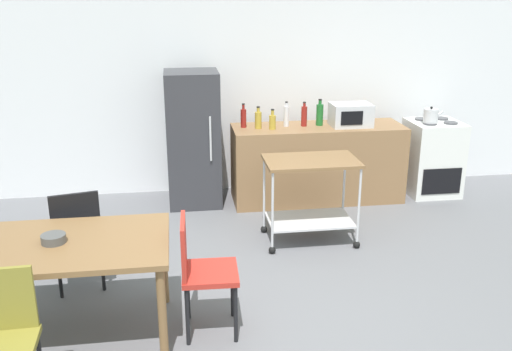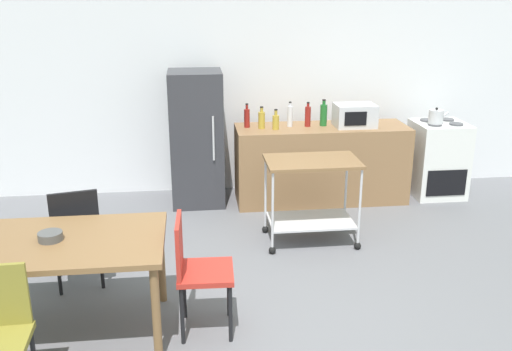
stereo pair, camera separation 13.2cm
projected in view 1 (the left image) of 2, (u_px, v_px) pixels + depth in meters
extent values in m
plane|color=slate|center=(284.00, 325.00, 4.26)|extent=(12.00, 12.00, 0.00)
cube|color=white|center=(235.00, 73.00, 6.81)|extent=(8.40, 0.12, 2.90)
cube|color=olive|center=(317.00, 163.00, 6.69)|extent=(2.00, 0.64, 0.90)
cube|color=brown|center=(59.00, 245.00, 3.89)|extent=(1.50, 0.90, 0.04)
cylinder|color=brown|center=(162.00, 315.00, 3.74)|extent=(0.06, 0.06, 0.71)
cylinder|color=brown|center=(164.00, 262.00, 4.47)|extent=(0.06, 0.06, 0.71)
cube|color=olive|center=(1.00, 299.00, 3.30)|extent=(0.38, 0.04, 0.40)
cube|color=#B72D23|center=(210.00, 273.00, 4.06)|extent=(0.41, 0.41, 0.04)
cube|color=#B72D23|center=(184.00, 246.00, 3.97)|extent=(0.04, 0.38, 0.40)
cylinder|color=black|center=(236.00, 314.00, 3.99)|extent=(0.03, 0.03, 0.45)
cylinder|color=black|center=(232.00, 290.00, 4.32)|extent=(0.03, 0.03, 0.45)
cylinder|color=black|center=(187.00, 317.00, 3.96)|extent=(0.03, 0.03, 0.45)
cylinder|color=black|center=(188.00, 292.00, 4.28)|extent=(0.03, 0.03, 0.45)
cube|color=black|center=(76.00, 234.00, 4.71)|extent=(0.48, 0.48, 0.04)
cube|color=black|center=(75.00, 217.00, 4.48)|extent=(0.38, 0.11, 0.40)
cylinder|color=black|center=(98.00, 249.00, 4.99)|extent=(0.03, 0.03, 0.45)
cylinder|color=black|center=(57.00, 255.00, 4.88)|extent=(0.03, 0.03, 0.45)
cylinder|color=black|center=(102.00, 266.00, 4.69)|extent=(0.03, 0.03, 0.45)
cylinder|color=black|center=(59.00, 273.00, 4.57)|extent=(0.03, 0.03, 0.45)
cube|color=white|center=(432.00, 158.00, 6.90)|extent=(0.60, 0.60, 0.90)
cube|color=black|center=(442.00, 181.00, 6.68)|extent=(0.48, 0.01, 0.32)
cylinder|color=#47474C|center=(430.00, 124.00, 6.63)|extent=(0.16, 0.16, 0.02)
cylinder|color=#47474C|center=(451.00, 123.00, 6.66)|extent=(0.16, 0.16, 0.02)
cylinder|color=#47474C|center=(421.00, 119.00, 6.85)|extent=(0.16, 0.16, 0.02)
cylinder|color=#47474C|center=(442.00, 118.00, 6.89)|extent=(0.16, 0.16, 0.02)
cube|color=#333338|center=(193.00, 139.00, 6.48)|extent=(0.60, 0.60, 1.55)
cylinder|color=silver|center=(211.00, 139.00, 6.18)|extent=(0.02, 0.02, 0.50)
cube|color=brown|center=(311.00, 161.00, 5.45)|extent=(0.90, 0.56, 0.03)
cube|color=silver|center=(309.00, 220.00, 5.64)|extent=(0.83, 0.52, 0.02)
cylinder|color=silver|center=(273.00, 210.00, 5.27)|extent=(0.02, 0.02, 0.76)
sphere|color=black|center=(272.00, 250.00, 5.40)|extent=(0.07, 0.07, 0.07)
cylinder|color=silver|center=(359.00, 205.00, 5.39)|extent=(0.02, 0.02, 0.76)
sphere|color=black|center=(357.00, 245.00, 5.52)|extent=(0.07, 0.07, 0.07)
cylinder|color=silver|center=(264.00, 192.00, 5.74)|extent=(0.02, 0.02, 0.76)
sphere|color=black|center=(264.00, 229.00, 5.87)|extent=(0.07, 0.07, 0.07)
cylinder|color=silver|center=(344.00, 188.00, 5.86)|extent=(0.02, 0.02, 0.76)
sphere|color=black|center=(342.00, 225.00, 5.99)|extent=(0.07, 0.07, 0.07)
cylinder|color=maroon|center=(243.00, 118.00, 6.46)|extent=(0.07, 0.07, 0.21)
cylinder|color=maroon|center=(243.00, 107.00, 6.42)|extent=(0.03, 0.03, 0.05)
cylinder|color=black|center=(243.00, 104.00, 6.40)|extent=(0.03, 0.03, 0.01)
cylinder|color=gold|center=(258.00, 120.00, 6.41)|extent=(0.08, 0.08, 0.19)
cylinder|color=gold|center=(258.00, 110.00, 6.37)|extent=(0.03, 0.03, 0.05)
cylinder|color=black|center=(258.00, 107.00, 6.36)|extent=(0.04, 0.04, 0.01)
cylinder|color=gold|center=(272.00, 122.00, 6.38)|extent=(0.08, 0.08, 0.16)
cylinder|color=gold|center=(273.00, 113.00, 6.35)|extent=(0.03, 0.03, 0.06)
cylinder|color=black|center=(273.00, 110.00, 6.34)|extent=(0.04, 0.04, 0.01)
cylinder|color=silver|center=(286.00, 116.00, 6.50)|extent=(0.06, 0.06, 0.24)
cylinder|color=silver|center=(287.00, 104.00, 6.46)|extent=(0.03, 0.03, 0.04)
cylinder|color=black|center=(287.00, 102.00, 6.45)|extent=(0.03, 0.03, 0.01)
cylinder|color=maroon|center=(304.00, 116.00, 6.52)|extent=(0.07, 0.07, 0.23)
cylinder|color=maroon|center=(304.00, 105.00, 6.47)|extent=(0.03, 0.03, 0.04)
cylinder|color=black|center=(304.00, 102.00, 6.47)|extent=(0.03, 0.03, 0.01)
cylinder|color=#1E6628|center=(320.00, 115.00, 6.55)|extent=(0.08, 0.08, 0.25)
cylinder|color=#1E6628|center=(320.00, 102.00, 6.50)|extent=(0.04, 0.04, 0.05)
cylinder|color=black|center=(320.00, 100.00, 6.49)|extent=(0.04, 0.04, 0.01)
cube|color=silver|center=(351.00, 115.00, 6.52)|extent=(0.46, 0.34, 0.26)
cube|color=black|center=(352.00, 118.00, 6.35)|extent=(0.25, 0.01, 0.16)
cylinder|color=#4C4C4C|center=(54.00, 239.00, 3.88)|extent=(0.17, 0.17, 0.06)
cylinder|color=silver|center=(431.00, 116.00, 6.62)|extent=(0.17, 0.17, 0.16)
sphere|color=black|center=(432.00, 108.00, 6.59)|extent=(0.03, 0.03, 0.03)
cylinder|color=silver|center=(440.00, 113.00, 6.63)|extent=(0.08, 0.02, 0.07)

